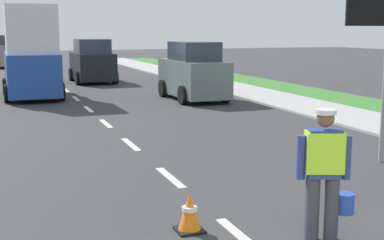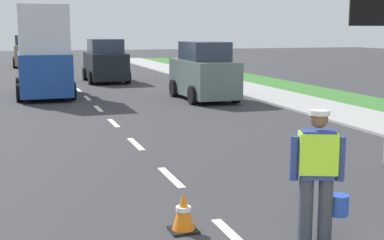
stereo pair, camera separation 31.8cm
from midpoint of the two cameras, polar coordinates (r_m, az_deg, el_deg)
ground_plane at (r=24.54m, az=-11.68°, el=3.21°), size 96.00×96.00×0.00m
sidewalk_right at (r=16.74m, az=18.44°, el=0.03°), size 2.40×72.00×0.14m
lane_center_line at (r=28.70m, az=-12.63°, el=4.08°), size 0.14×46.40×0.01m
road_worker at (r=6.83m, az=14.64°, el=-5.11°), size 0.76×0.43×1.67m
lane_direction_sign at (r=10.97m, az=20.33°, el=7.82°), size 1.16×0.11×3.20m
traffic_cone_far at (r=7.14m, az=0.37°, el=-9.76°), size 0.36×0.36×0.53m
delivery_truck at (r=21.86m, az=-15.14°, el=6.56°), size 2.16×4.60×3.54m
car_parked_far at (r=20.40m, az=1.69°, el=5.02°), size 1.86×3.92×2.19m
car_outgoing_far at (r=27.81m, az=-8.87°, el=6.11°), size 2.04×3.84×2.18m
car_oncoming_third at (r=40.75m, az=-17.03°, el=6.92°), size 1.86×4.26×2.27m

